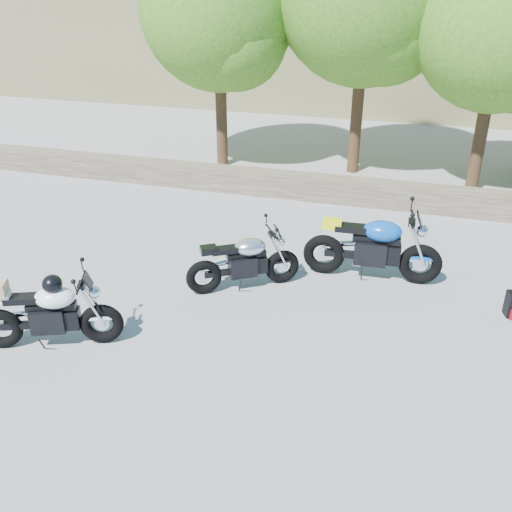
{
  "coord_description": "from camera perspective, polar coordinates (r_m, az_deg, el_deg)",
  "views": [
    {
      "loc": [
        2.3,
        -6.24,
        4.59
      ],
      "look_at": [
        0.2,
        1.0,
        0.75
      ],
      "focal_mm": 40.0,
      "sensor_mm": 36.0,
      "label": 1
    }
  ],
  "objects": [
    {
      "name": "ground",
      "position": [
        8.08,
        -3.37,
        -7.67
      ],
      "size": [
        90.0,
        90.0,
        0.0
      ],
      "primitive_type": "plane",
      "color": "#939399",
      "rests_on": "ground"
    },
    {
      "name": "stone_wall",
      "position": [
        12.73,
        4.83,
        6.96
      ],
      "size": [
        22.0,
        0.55,
        0.5
      ],
      "primitive_type": "cube",
      "color": "#483E30",
      "rests_on": "ground"
    },
    {
      "name": "tree_decid_left",
      "position": [
        14.21,
        -3.42,
        23.09
      ],
      "size": [
        3.67,
        3.67,
        5.62
      ],
      "color": "#382314",
      "rests_on": "ground"
    },
    {
      "name": "tree_decid_right",
      "position": [
        13.3,
        23.74,
        20.21
      ],
      "size": [
        3.54,
        3.54,
        5.41
      ],
      "color": "#382314",
      "rests_on": "ground"
    },
    {
      "name": "silver_bike",
      "position": [
        8.93,
        -1.17,
        -0.63
      ],
      "size": [
        1.64,
        1.1,
        0.93
      ],
      "rotation": [
        0.0,
        0.0,
        0.56
      ],
      "color": "black",
      "rests_on": "ground"
    },
    {
      "name": "white_bike",
      "position": [
        8.04,
        -20.08,
        -5.26
      ],
      "size": [
        1.84,
        0.88,
        1.06
      ],
      "rotation": [
        0.0,
        0.0,
        0.37
      ],
      "color": "black",
      "rests_on": "ground"
    },
    {
      "name": "blue_bike",
      "position": [
        9.36,
        11.65,
        0.8
      ],
      "size": [
        2.24,
        0.71,
        1.12
      ],
      "rotation": [
        0.0,
        0.0,
        0.05
      ],
      "color": "black",
      "rests_on": "ground"
    }
  ]
}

